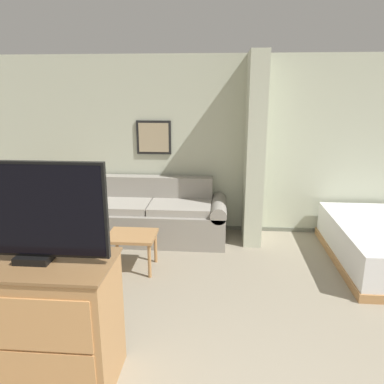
{
  "coord_description": "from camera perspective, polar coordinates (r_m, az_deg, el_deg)",
  "views": [
    {
      "loc": [
        -0.35,
        -1.43,
        2.13
      ],
      "look_at": [
        -0.66,
        2.45,
        1.05
      ],
      "focal_mm": 35.0,
      "sensor_mm": 36.0,
      "label": 1
    }
  ],
  "objects": [
    {
      "name": "wall_back",
      "position": [
        5.64,
        8.13,
        6.87
      ],
      "size": [
        7.73,
        0.16,
        2.6
      ],
      "color": "beige",
      "rests_on": "ground_plane"
    },
    {
      "name": "wall_partition_pillar",
      "position": [
        5.25,
        9.48,
        6.24
      ],
      "size": [
        0.24,
        0.67,
        2.6
      ],
      "color": "beige",
      "rests_on": "ground_plane"
    },
    {
      "name": "couch",
      "position": [
        5.49,
        -6.29,
        -3.75
      ],
      "size": [
        2.19,
        0.84,
        0.86
      ],
      "color": "gray",
      "rests_on": "ground_plane"
    },
    {
      "name": "coffee_table",
      "position": [
        4.57,
        -9.15,
        -7.15
      ],
      "size": [
        0.57,
        0.48,
        0.45
      ],
      "color": "#B27F4C",
      "rests_on": "ground_plane"
    },
    {
      "name": "side_table",
      "position": [
        5.84,
        -18.77,
        -1.93
      ],
      "size": [
        0.48,
        0.48,
        0.54
      ],
      "color": "#B27F4C",
      "rests_on": "ground_plane"
    },
    {
      "name": "table_lamp",
      "position": [
        5.74,
        -19.12,
        1.92
      ],
      "size": [
        0.35,
        0.35,
        0.46
      ],
      "color": "tan",
      "rests_on": "side_table"
    },
    {
      "name": "tv_dresser",
      "position": [
        3.09,
        -21.89,
        -17.97
      ],
      "size": [
        1.09,
        0.58,
        0.97
      ],
      "color": "#B27F4C",
      "rests_on": "ground_plane"
    },
    {
      "name": "tv",
      "position": [
        2.73,
        -23.66,
        -2.87
      ],
      "size": [
        1.08,
        0.16,
        0.71
      ],
      "color": "black",
      "rests_on": "tv_dresser"
    }
  ]
}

